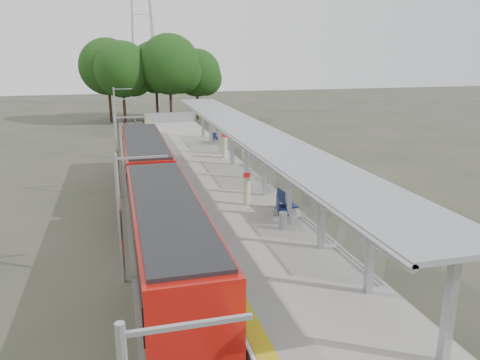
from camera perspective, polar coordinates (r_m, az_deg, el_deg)
name	(u,v)px	position (r m, az deg, el deg)	size (l,w,h in m)	color
trackbed	(147,189)	(32.53, -11.30, -1.11)	(3.00, 70.00, 0.24)	#59544C
platform	(211,179)	(32.96, -3.52, 0.07)	(6.00, 50.00, 1.00)	gray
tactile_strip	(175,175)	(32.45, -7.95, 0.64)	(0.60, 50.00, 0.02)	gold
end_fence	(170,117)	(56.99, -8.53, 7.56)	(6.00, 0.10, 1.20)	#9EA0A5
train	(154,190)	(25.44, -10.49, -1.17)	(2.74, 27.60, 3.62)	black
canopy	(248,136)	(28.89, 1.00, 5.44)	(3.27, 38.00, 3.66)	#9EA0A5
tree_cluster	(149,68)	(64.55, -11.09, 13.30)	(18.71, 12.97, 11.50)	#382316
catenary_masts	(118,154)	(30.85, -14.63, 3.14)	(2.08, 48.16, 5.40)	#9EA0A5
bench_near	(280,208)	(23.53, 4.94, -3.46)	(0.94, 1.77, 1.16)	#0D1845
bench_mid	(286,201)	(24.68, 5.63, -2.60)	(0.62, 1.70, 1.14)	#0D1845
bench_far	(215,137)	(43.59, -3.08, 5.24)	(0.65, 1.53, 1.01)	#0D1845
info_pillar_near	(247,191)	(25.70, 0.80, -1.35)	(0.41, 0.41, 1.82)	beige
info_pillar_far	(225,148)	(37.17, -1.90, 3.98)	(0.44, 0.44, 1.95)	beige
litter_bin	(283,221)	(22.42, 5.26, -4.95)	(0.41, 0.41, 0.84)	#9EA0A5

